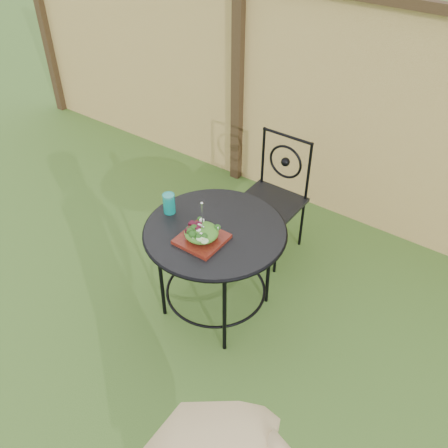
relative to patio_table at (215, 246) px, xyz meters
The scene contains 8 objects.
ground 0.97m from the patio_table, 55.63° to the right, with size 60.00×60.00×0.00m, color #2A4B18.
fence 1.65m from the patio_table, 74.25° to the left, with size 8.00×0.12×1.90m.
patio_table is the anchor object (origin of this frame).
patio_chair 0.82m from the patio_table, 93.41° to the left, with size 0.46×0.46×0.95m.
salad_plate 0.20m from the patio_table, 90.12° to the right, with size 0.27×0.27×0.02m, color #44090D.
salad 0.24m from the patio_table, 90.12° to the right, with size 0.21×0.21×0.08m, color #235614.
fork 0.36m from the patio_table, 85.92° to the right, with size 0.01×0.01×0.18m, color silver.
drinking_glass 0.41m from the patio_table, behind, with size 0.08×0.08×0.14m, color #0B8479.
Camera 1 is at (1.03, -1.31, 2.72)m, focal length 40.00 mm.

